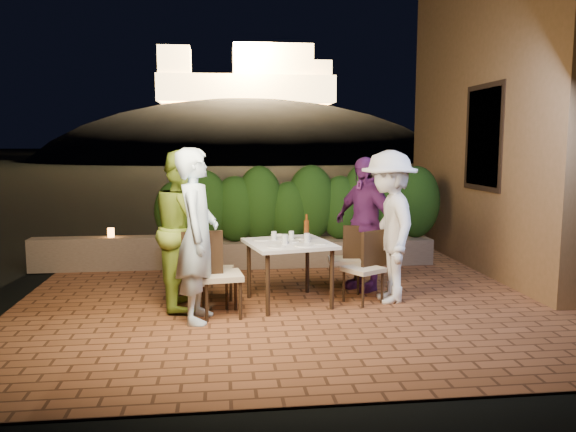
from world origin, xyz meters
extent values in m
plane|color=black|center=(0.00, 0.00, -0.02)|extent=(400.00, 400.00, 0.00)
cube|color=brown|center=(0.00, 0.50, -0.07)|extent=(7.00, 6.00, 0.15)
cube|color=olive|center=(3.60, 2.00, 2.50)|extent=(1.60, 5.00, 5.00)
cube|color=black|center=(2.82, 1.50, 2.00)|extent=(0.08, 1.00, 1.40)
cube|color=black|center=(2.81, 1.50, 2.00)|extent=(0.06, 1.15, 1.55)
cube|color=brown|center=(0.20, 2.30, 0.20)|extent=(4.20, 0.55, 0.40)
cube|color=brown|center=(-2.80, 2.30, 0.25)|extent=(2.20, 0.30, 0.50)
ellipsoid|color=black|center=(2.00, 60.00, -4.00)|extent=(52.00, 40.00, 22.00)
cylinder|color=white|center=(-0.41, -0.13, 0.76)|extent=(0.22, 0.22, 0.01)
cylinder|color=white|center=(-0.55, 0.35, 0.76)|extent=(0.20, 0.20, 0.01)
cylinder|color=white|center=(0.10, 0.03, 0.76)|extent=(0.20, 0.20, 0.01)
cylinder|color=white|center=(-0.03, 0.41, 0.76)|extent=(0.21, 0.21, 0.01)
cylinder|color=white|center=(-0.21, 0.21, 0.76)|extent=(0.24, 0.24, 0.01)
cylinder|color=white|center=(-0.08, -0.10, 0.76)|extent=(0.24, 0.24, 0.01)
cylinder|color=silver|center=(-0.29, 0.04, 0.81)|extent=(0.07, 0.07, 0.12)
cylinder|color=silver|center=(-0.40, 0.32, 0.80)|extent=(0.06, 0.06, 0.11)
cylinder|color=silver|center=(-0.03, 0.09, 0.81)|extent=(0.07, 0.07, 0.11)
cylinder|color=silver|center=(-0.18, 0.32, 0.80)|extent=(0.06, 0.06, 0.11)
imported|color=white|center=(-0.33, 0.44, 0.77)|extent=(0.22, 0.22, 0.04)
imported|color=#C6E8FF|center=(-1.28, -0.36, 0.94)|extent=(0.52, 0.73, 1.87)
imported|color=#98BE3B|center=(-1.45, 0.21, 0.92)|extent=(0.75, 0.94, 1.84)
imported|color=white|center=(0.98, 0.14, 0.92)|extent=(0.72, 1.21, 1.84)
imported|color=#5E236A|center=(0.83, 0.72, 0.87)|extent=(0.88, 1.10, 1.75)
cylinder|color=orange|center=(-2.70, 2.30, 0.57)|extent=(0.10, 0.10, 0.14)
camera|label=1|loc=(-1.02, -6.36, 1.92)|focal=35.00mm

